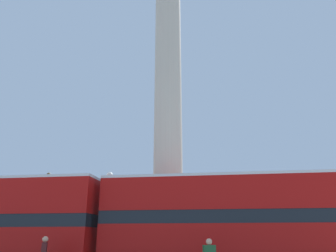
{
  "coord_description": "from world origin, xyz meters",
  "views": [
    {
      "loc": [
        2.31,
        -19.55,
        1.69
      ],
      "look_at": [
        0.0,
        0.0,
        8.35
      ],
      "focal_mm": 35.0,
      "sensor_mm": 36.0,
      "label": 1
    }
  ],
  "objects": [
    {
      "name": "street_lamp",
      "position": [
        -3.02,
        -2.0,
        2.65
      ],
      "size": [
        0.38,
        0.38,
        5.09
      ],
      "color": "black",
      "rests_on": "ground_plane"
    },
    {
      "name": "monument_column",
      "position": [
        0.0,
        0.0,
        8.02
      ],
      "size": [
        5.13,
        5.13,
        21.97
      ],
      "color": "#BCB29E",
      "rests_on": "ground_plane"
    },
    {
      "name": "equestrian_statue",
      "position": [
        -9.14,
        3.04,
        1.73
      ],
      "size": [
        4.2,
        3.91,
        6.12
      ],
      "rotation": [
        0.0,
        0.0,
        -0.58
      ],
      "color": "#BCB29E",
      "rests_on": "ground_plane"
    },
    {
      "name": "bus_a",
      "position": [
        3.0,
        -4.33,
        2.37
      ],
      "size": [
        10.77,
        3.1,
        4.28
      ],
      "rotation": [
        0.0,
        0.0,
        -0.03
      ],
      "color": "#A80F0C",
      "rests_on": "ground_plane"
    }
  ]
}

